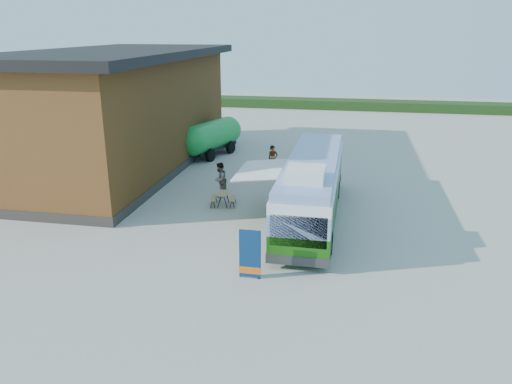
% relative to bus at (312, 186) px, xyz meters
% --- Properties ---
extents(ground, '(100.00, 100.00, 0.00)m').
position_rel_bus_xyz_m(ground, '(-2.39, -2.78, -1.67)').
color(ground, '#BCB7AD').
rests_on(ground, ground).
extents(barn, '(9.60, 21.20, 7.50)m').
position_rel_bus_xyz_m(barn, '(-12.89, 7.22, 1.92)').
color(barn, brown).
rests_on(barn, ground).
extents(hedge, '(40.00, 3.00, 1.00)m').
position_rel_bus_xyz_m(hedge, '(5.61, 35.22, -1.17)').
color(hedge, '#264419').
rests_on(hedge, ground).
extents(bus, '(2.50, 11.43, 3.51)m').
position_rel_bus_xyz_m(bus, '(0.00, 0.00, 0.00)').
color(bus, '#256210').
rests_on(bus, ground).
extents(awning, '(2.37, 3.86, 0.49)m').
position_rel_bus_xyz_m(awning, '(-2.20, -0.13, 0.89)').
color(awning, white).
rests_on(awning, ground).
extents(banner, '(0.83, 0.18, 1.91)m').
position_rel_bus_xyz_m(banner, '(-1.70, -6.35, -0.89)').
color(banner, navy).
rests_on(banner, ground).
extents(picnic_table, '(1.37, 1.25, 0.69)m').
position_rel_bus_xyz_m(picnic_table, '(-4.64, 1.11, -1.16)').
color(picnic_table, tan).
rests_on(picnic_table, ground).
extents(person_a, '(0.77, 0.69, 1.78)m').
position_rel_bus_xyz_m(person_a, '(-3.07, 7.61, -0.78)').
color(person_a, '#999999').
rests_on(person_a, ground).
extents(person_b, '(0.91, 1.06, 1.89)m').
position_rel_bus_xyz_m(person_b, '(-5.18, 2.54, -0.73)').
color(person_b, '#999999').
rests_on(person_b, ground).
extents(slurry_tanker, '(3.37, 6.55, 2.51)m').
position_rel_bus_xyz_m(slurry_tanker, '(-8.09, 11.18, -0.23)').
color(slurry_tanker, green).
rests_on(slurry_tanker, ground).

